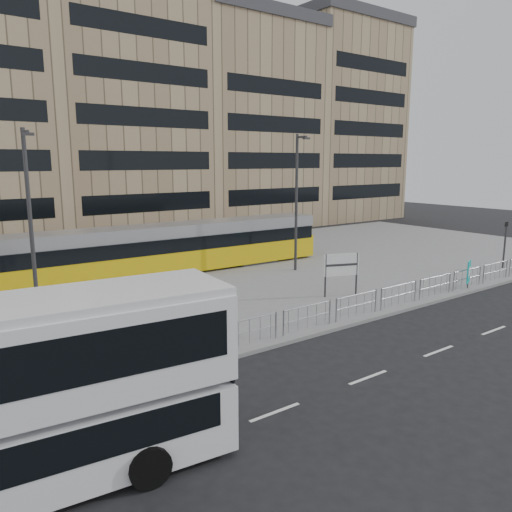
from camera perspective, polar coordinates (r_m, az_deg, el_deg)
ground at (r=21.55m, az=8.15°, el=-8.71°), size 120.00×120.00×0.00m
plaza at (r=30.88m, az=-7.60°, el=-2.55°), size 64.00×24.00×0.15m
kerb at (r=21.56m, az=8.06°, el=-8.49°), size 64.00×0.25×0.17m
building_row at (r=51.53m, az=-18.92°, el=16.66°), size 70.40×18.40×31.20m
pedestrian_barrier at (r=22.96m, az=10.93°, el=-5.00°), size 32.07×0.07×1.10m
road_markings at (r=19.87m, az=18.51°, el=-10.88°), size 62.00×0.12×0.01m
tram at (r=31.04m, az=-13.69°, el=0.40°), size 26.55×3.14×3.12m
station_sign at (r=26.45m, az=9.73°, el=-1.21°), size 1.87×0.78×2.27m
ad_panel at (r=30.19m, az=23.14°, el=-1.72°), size 0.80×0.38×1.57m
pedestrian at (r=20.33m, az=-18.30°, el=-7.62°), size 0.43×0.60×1.55m
traffic_light_west at (r=16.47m, az=-17.53°, el=-7.51°), size 0.22×0.25×3.10m
traffic_light_east at (r=36.77m, az=26.60°, el=1.79°), size 0.19×0.22×3.10m
lamp_post_west at (r=23.21m, az=-24.37°, el=3.78°), size 0.45×1.04×8.36m
lamp_post_east at (r=32.02m, az=4.70°, el=6.65°), size 0.45×1.04×8.67m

